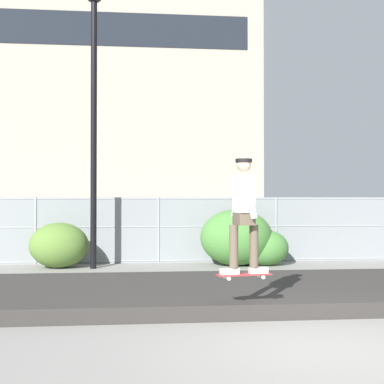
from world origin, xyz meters
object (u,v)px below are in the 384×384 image
Objects in this scene: shrub_center at (236,237)px; shrub_right at (266,248)px; street_lamp at (94,96)px; skateboard at (244,275)px; skater at (244,208)px; shrub_left at (59,245)px; parked_car_near at (79,227)px.

shrub_center is 1.59× the size of shrub_right.
street_lamp reaches higher than shrub_center.
street_lamp reaches higher than shrub_right.
street_lamp is 5.90× the size of shrub_right.
skateboard is 0.97m from skater.
shrub_center is (4.71, 0.04, 0.17)m from shrub_left.
skateboard is 6.60m from shrub_center.
street_lamp is at bearing -176.24° from shrub_center.
skater is 0.23× the size of street_lamp.
skater is at bearing -99.59° from shrub_center.
street_lamp is (-2.70, 6.26, 2.83)m from skater.
street_lamp is at bearing -13.00° from shrub_left.
shrub_left is (-3.61, 6.47, -1.07)m from skater.
skater reaches higher than parked_car_near.
skater is at bearing -106.41° from shrub_right.
parked_car_near is 2.25× the size of shrub_center.
skater reaches higher than skateboard.
street_lamp is 1.64× the size of parked_car_near.
parked_car_near is at bearing 136.76° from shrub_center.
skateboard is 6.72m from shrub_right.
skateboard is at bearing -106.41° from shrub_right.
shrub_left is 0.78× the size of shrub_center.
skateboard is 0.67× the size of shrub_right.
parked_car_near is at bearing 140.79° from shrub_right.
parked_car_near is (-0.90, 4.67, -3.65)m from street_lamp.
shrub_left is (-0.01, -4.46, -0.25)m from parked_car_near.
skateboard is at bearing -60.84° from shrub_left.
skater is (0.00, 0.00, 0.97)m from skateboard.
parked_car_near is (-3.60, 10.93, 0.15)m from skateboard.
parked_car_near is (-3.60, 10.93, -0.82)m from skater.
shrub_center reaches higher than shrub_left.
skateboard is at bearing -71.76° from parked_car_near.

